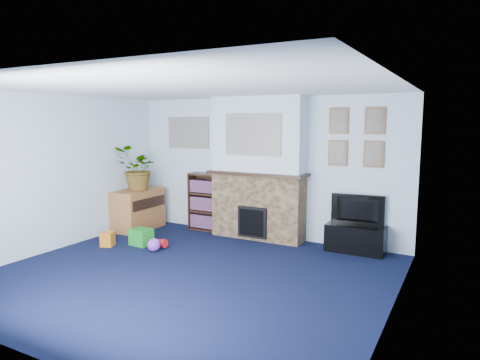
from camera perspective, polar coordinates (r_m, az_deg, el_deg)
The scene contains 26 objects.
floor at distance 5.75m, azimuth -6.79°, elevation -12.46°, with size 5.00×4.50×0.01m, color black.
ceiling at distance 5.42m, azimuth -7.21°, elevation 12.11°, with size 5.00×4.50×0.01m, color white.
wall_back at distance 7.39m, azimuth 3.12°, elevation 1.67°, with size 5.00×0.04×2.40m, color silver.
wall_front at distance 3.88m, azimuth -26.63°, elevation -4.73°, with size 5.00×0.04×2.40m, color silver.
wall_left at distance 7.19m, azimuth -23.49°, elevation 0.86°, with size 0.04×4.50×2.40m, color silver.
wall_right at distance 4.52m, azimuth 19.90°, elevation -2.70°, with size 0.04×4.50×2.40m, color silver.
chimney_breast at distance 7.21m, azimuth 2.43°, elevation 1.39°, with size 1.72×0.50×2.40m.
collage_main at distance 6.98m, azimuth 1.70°, elevation 6.09°, with size 1.00×0.03×0.68m, color gray.
collage_left at distance 8.12m, azimuth -6.89°, elevation 6.27°, with size 0.90×0.03×0.58m, color gray.
portrait_tl at distance 6.88m, azimuth 13.03°, elevation 7.70°, with size 0.30×0.03×0.40m, color brown.
portrait_tr at distance 6.76m, azimuth 17.57°, elevation 7.54°, with size 0.30×0.03×0.40m, color brown.
portrait_bl at distance 6.90m, azimuth 12.90°, elevation 3.55°, with size 0.30×0.03×0.40m, color brown.
portrait_br at distance 6.77m, azimuth 17.40°, elevation 3.31°, with size 0.30×0.03×0.40m, color brown.
tv_stand at distance 6.83m, azimuth 15.15°, elevation -7.44°, with size 0.89×0.37×0.42m, color black.
television at distance 6.75m, azimuth 15.32°, elevation -3.91°, with size 0.80×0.10×0.46m, color black.
bookshelf at distance 7.91m, azimuth -4.68°, elevation -3.07°, with size 0.58×0.28×1.05m.
sideboard at distance 8.18m, azimuth -13.45°, elevation -3.97°, with size 0.53×0.95×0.74m, color #9E6132.
potted_plant at distance 7.99m, azimuth -13.60°, elevation 1.49°, with size 0.72×0.63×0.80m, color #26661E.
mantel_clock at distance 7.19m, azimuth 1.86°, elevation 1.66°, with size 0.09×0.06×0.13m, color gold.
mantel_candle at distance 7.02m, azimuth 4.82°, elevation 1.57°, with size 0.05×0.05×0.16m, color #B2BFC6.
mantel_teddy at distance 7.46m, azimuth -2.05°, elevation 1.84°, with size 0.12×0.12×0.12m, color slate.
mantel_can at distance 6.87m, azimuth 8.05°, elevation 1.22°, with size 0.06×0.06×0.12m, color orange.
green_crate at distance 7.17m, azimuth -13.03°, elevation -7.34°, with size 0.33×0.26×0.26m, color #198C26.
toy_ball at distance 6.80m, azimuth -11.40°, elevation -8.57°, with size 0.20×0.20×0.20m, color purple.
toy_block at distance 7.25m, azimuth -17.24°, elevation -7.57°, with size 0.19×0.19×0.23m, color orange.
toy_tube at distance 6.97m, azimuth -10.86°, elevation -8.31°, with size 0.14×0.14×0.30m, color red.
Camera 1 is at (3.13, -4.40, 1.98)m, focal length 32.00 mm.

